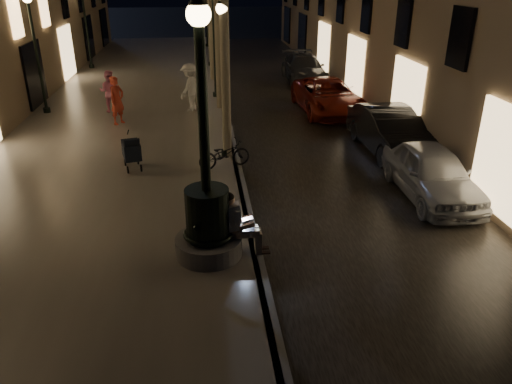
{
  "coord_description": "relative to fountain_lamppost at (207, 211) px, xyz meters",
  "views": [
    {
      "loc": [
        -1.04,
        -7.11,
        5.76
      ],
      "look_at": [
        0.11,
        3.0,
        1.14
      ],
      "focal_mm": 35.0,
      "sensor_mm": 36.0,
      "label": 1
    }
  ],
  "objects": [
    {
      "name": "pedestrian_pink",
      "position": [
        -3.74,
        11.82,
        -0.16
      ],
      "size": [
        0.91,
        0.75,
        1.71
      ],
      "primitive_type": "imported",
      "rotation": [
        0.0,
        0.0,
        3.01
      ],
      "color": "pink",
      "rests_on": "promenade"
    },
    {
      "name": "car_third",
      "position": [
        5.37,
        11.41,
        -0.51
      ],
      "size": [
        2.46,
        5.09,
        1.4
      ],
      "primitive_type": "imported",
      "rotation": [
        0.0,
        0.0,
        0.03
      ],
      "color": "maroon",
      "rests_on": "ground"
    },
    {
      "name": "pedestrian_white",
      "position": [
        -0.44,
        11.63,
        -0.03
      ],
      "size": [
        1.27,
        1.46,
        1.96
      ],
      "primitive_type": "imported",
      "rotation": [
        0.0,
        0.0,
        4.18
      ],
      "color": "silver",
      "rests_on": "promenade"
    },
    {
      "name": "lamp_left_b",
      "position": [
        -6.4,
        12.0,
        2.02
      ],
      "size": [
        0.36,
        0.36,
        4.81
      ],
      "color": "black",
      "rests_on": "promenade"
    },
    {
      "name": "car_second",
      "position": [
        6.2,
        6.2,
        -0.46
      ],
      "size": [
        1.73,
        4.63,
        1.51
      ],
      "primitive_type": "imported",
      "rotation": [
        0.0,
        0.0,
        0.03
      ],
      "color": "black",
      "rests_on": "ground"
    },
    {
      "name": "lamp_left_c",
      "position": [
        -6.4,
        22.0,
        2.02
      ],
      "size": [
        0.36,
        0.36,
        4.81
      ],
      "color": "black",
      "rests_on": "promenade"
    },
    {
      "name": "promenade",
      "position": [
        -3.0,
        13.0,
        -1.11
      ],
      "size": [
        8.0,
        45.0,
        0.2
      ],
      "primitive_type": "cube",
      "color": "slate",
      "rests_on": "ground"
    },
    {
      "name": "fountain_lamppost",
      "position": [
        0.0,
        0.0,
        0.0
      ],
      "size": [
        1.4,
        1.4,
        5.21
      ],
      "color": "#59595B",
      "rests_on": "promenade"
    },
    {
      "name": "lamp_curb_c",
      "position": [
        0.7,
        22.0,
        2.02
      ],
      "size": [
        0.36,
        0.36,
        4.81
      ],
      "color": "black",
      "rests_on": "promenade"
    },
    {
      "name": "lamp_curb_d",
      "position": [
        0.7,
        30.0,
        2.02
      ],
      "size": [
        0.36,
        0.36,
        4.81
      ],
      "color": "black",
      "rests_on": "promenade"
    },
    {
      "name": "cobble_lane",
      "position": [
        4.0,
        13.0,
        -1.2
      ],
      "size": [
        6.0,
        45.0,
        0.02
      ],
      "primitive_type": "cube",
      "color": "black",
      "rests_on": "ground"
    },
    {
      "name": "stroller",
      "position": [
        -2.13,
        5.14,
        -0.43
      ],
      "size": [
        0.66,
        1.16,
        1.17
      ],
      "rotation": [
        0.0,
        0.0,
        0.24
      ],
      "color": "black",
      "rests_on": "promenade"
    },
    {
      "name": "ground",
      "position": [
        1.0,
        13.0,
        -1.21
      ],
      "size": [
        120.0,
        120.0,
        0.0
      ],
      "primitive_type": "plane",
      "color": "black",
      "rests_on": "ground"
    },
    {
      "name": "curb_strip",
      "position": [
        1.0,
        13.0,
        -1.11
      ],
      "size": [
        0.25,
        45.0,
        0.2
      ],
      "primitive_type": "cube",
      "color": "#59595B",
      "rests_on": "ground"
    },
    {
      "name": "seated_man_laptop",
      "position": [
        0.61,
        0.0,
        -0.28
      ],
      "size": [
        1.04,
        0.35,
        1.41
      ],
      "color": "tan",
      "rests_on": "promenade"
    },
    {
      "name": "bicycle",
      "position": [
        0.6,
        4.96,
        -0.59
      ],
      "size": [
        1.7,
        1.01,
        0.84
      ],
      "primitive_type": "imported",
      "rotation": [
        0.0,
        0.0,
        1.87
      ],
      "color": "black",
      "rests_on": "promenade"
    },
    {
      "name": "pedestrian_red",
      "position": [
        -3.18,
        10.0,
        -0.1
      ],
      "size": [
        0.75,
        0.79,
        1.82
      ],
      "primitive_type": "imported",
      "rotation": [
        0.0,
        0.0,
        0.92
      ],
      "color": "red",
      "rests_on": "promenade"
    },
    {
      "name": "lamp_curb_a",
      "position": [
        0.7,
        6.0,
        2.02
      ],
      "size": [
        0.36,
        0.36,
        4.81
      ],
      "color": "black",
      "rests_on": "promenade"
    },
    {
      "name": "car_rear",
      "position": [
        5.61,
        17.68,
        -0.5
      ],
      "size": [
        2.07,
        4.91,
        1.42
      ],
      "primitive_type": "imported",
      "rotation": [
        0.0,
        0.0,
        -0.02
      ],
      "color": "#2C2D31",
      "rests_on": "ground"
    },
    {
      "name": "lamp_curb_b",
      "position": [
        0.7,
        14.0,
        2.02
      ],
      "size": [
        0.36,
        0.36,
        4.81
      ],
      "color": "black",
      "rests_on": "promenade"
    },
    {
      "name": "car_front",
      "position": [
        6.06,
        2.67,
        -0.51
      ],
      "size": [
        1.71,
        4.13,
        1.4
      ],
      "primitive_type": "imported",
      "rotation": [
        0.0,
        0.0,
        -0.01
      ],
      "color": "#929599",
      "rests_on": "ground"
    }
  ]
}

